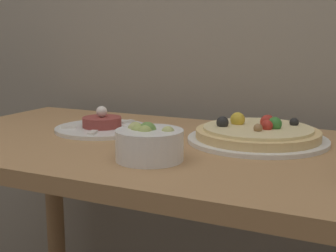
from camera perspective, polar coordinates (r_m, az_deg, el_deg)
The scene contains 4 objects.
dining_table at distance 1.13m, azimuth -1.14°, elevation -7.94°, with size 1.19×0.65×0.75m.
pizza_plate at distance 1.11m, azimuth 10.86°, elevation -1.01°, with size 0.33×0.33×0.06m.
tartare_plate at distance 1.23m, azimuth -8.04°, elevation -0.04°, with size 0.24×0.24×0.07m.
small_bowl at distance 0.93m, azimuth -2.33°, elevation -2.11°, with size 0.14×0.14×0.08m.
Camera 1 is at (0.48, -0.63, 0.99)m, focal length 50.00 mm.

